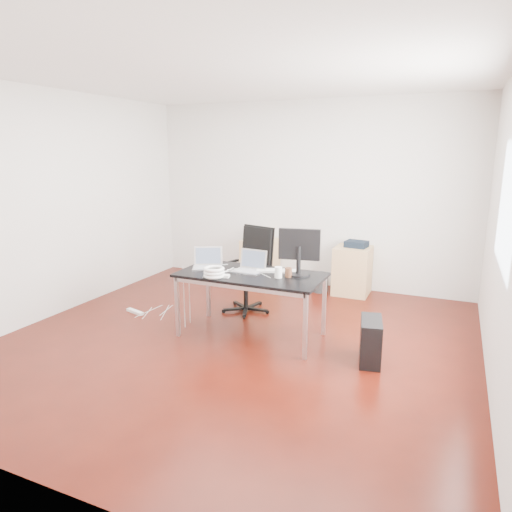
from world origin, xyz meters
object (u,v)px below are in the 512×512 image
at_px(filing_cabinet_right, 352,271).
at_px(desk, 251,278).
at_px(filing_cabinet_left, 260,261).
at_px(pc_tower, 371,341).
at_px(office_chair, 250,265).

bearing_deg(filing_cabinet_right, desk, -109.53).
bearing_deg(filing_cabinet_left, desk, -69.59).
bearing_deg(pc_tower, filing_cabinet_left, 123.40).
distance_m(filing_cabinet_left, pc_tower, 3.01).
xyz_separation_m(office_chair, filing_cabinet_left, (-0.38, 1.22, -0.26)).
height_order(desk, filing_cabinet_left, desk).
height_order(filing_cabinet_right, pc_tower, filing_cabinet_right).
bearing_deg(office_chair, filing_cabinet_right, 64.19).
height_order(desk, pc_tower, desk).
bearing_deg(pc_tower, office_chair, 140.78).
height_order(filing_cabinet_left, filing_cabinet_right, same).
relative_size(desk, office_chair, 1.48).
relative_size(filing_cabinet_left, pc_tower, 1.56).
xyz_separation_m(desk, office_chair, (-0.37, 0.79, -0.07)).
height_order(office_chair, filing_cabinet_left, office_chair).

